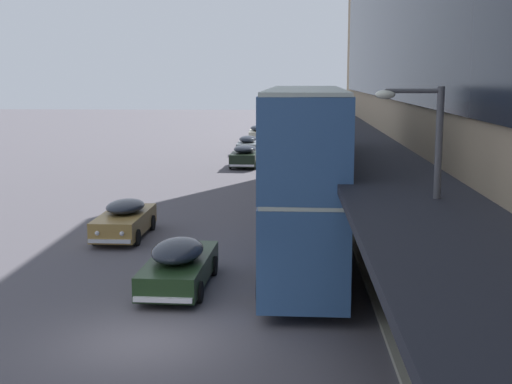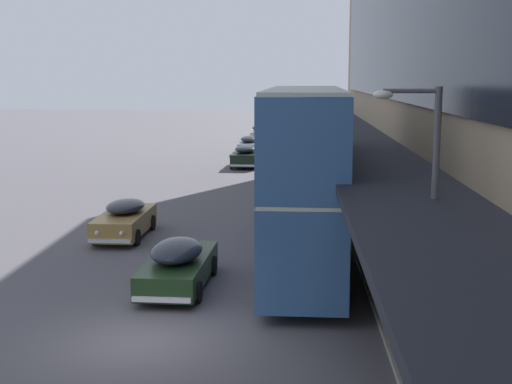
# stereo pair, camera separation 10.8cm
# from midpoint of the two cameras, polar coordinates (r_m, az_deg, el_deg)

# --- Properties ---
(ground) EXTENTS (240.00, 240.00, 0.00)m
(ground) POSITION_cam_midpoint_polar(r_m,az_deg,el_deg) (18.28, -9.18, -11.77)
(ground) COLOR #524E55
(transit_bus_kerbside_front) EXTENTS (2.81, 10.24, 3.29)m
(transit_bus_kerbside_front) POSITION_cam_midpoint_polar(r_m,az_deg,el_deg) (69.87, 3.10, 5.50)
(transit_bus_kerbside_front) COLOR beige
(transit_bus_kerbside_front) RESTS_ON ground
(transit_bus_kerbside_rear) EXTENTS (2.88, 11.21, 6.12)m
(transit_bus_kerbside_rear) POSITION_cam_midpoint_polar(r_m,az_deg,el_deg) (23.52, 3.80, 1.38)
(transit_bus_kerbside_rear) COLOR #365E95
(transit_bus_kerbside_rear) RESTS_ON ground
(sedan_lead_mid) EXTENTS (1.86, 4.86, 1.49)m
(sedan_lead_mid) POSITION_cam_midpoint_polar(r_m,az_deg,el_deg) (60.65, -0.69, 3.84)
(sedan_lead_mid) COLOR gray
(sedan_lead_mid) RESTS_ON ground
(sedan_lead_near) EXTENTS (2.06, 4.94, 1.54)m
(sedan_lead_near) POSITION_cam_midpoint_polar(r_m,az_deg,el_deg) (72.64, 0.15, 4.77)
(sedan_lead_near) COLOR beige
(sedan_lead_near) RESTS_ON ground
(sedan_second_mid) EXTENTS (1.91, 4.76, 1.50)m
(sedan_second_mid) POSITION_cam_midpoint_polar(r_m,az_deg,el_deg) (29.57, -10.56, -2.13)
(sedan_second_mid) COLOR olive
(sedan_second_mid) RESTS_ON ground
(sedan_far_back) EXTENTS (1.85, 4.24, 1.55)m
(sedan_far_back) POSITION_cam_midpoint_polar(r_m,az_deg,el_deg) (40.78, 3.83, 1.17)
(sedan_far_back) COLOR olive
(sedan_far_back) RESTS_ON ground
(sedan_trailing_near) EXTENTS (2.13, 4.50, 1.59)m
(sedan_trailing_near) POSITION_cam_midpoint_polar(r_m,az_deg,el_deg) (51.30, -0.93, 2.89)
(sedan_trailing_near) COLOR black
(sedan_trailing_near) RESTS_ON ground
(sedan_oncoming_rear) EXTENTS (2.05, 5.03, 1.56)m
(sedan_oncoming_rear) POSITION_cam_midpoint_polar(r_m,az_deg,el_deg) (22.30, -6.32, -5.74)
(sedan_oncoming_rear) COLOR #1B3119
(sedan_oncoming_rear) RESTS_ON ground
(pedestrian_at_kerb) EXTENTS (0.33, 0.61, 1.86)m
(pedestrian_at_kerb) POSITION_cam_midpoint_polar(r_m,az_deg,el_deg) (18.53, 15.94, -7.87)
(pedestrian_at_kerb) COLOR #332D17
(pedestrian_at_kerb) RESTS_ON sidewalk_kerb
(street_lamp) EXTENTS (1.50, 0.28, 6.16)m
(street_lamp) POSITION_cam_midpoint_polar(r_m,az_deg,el_deg) (16.25, 13.41, -0.72)
(street_lamp) COLOR #4C4C51
(street_lamp) RESTS_ON sidewalk_kerb
(fire_hydrant) EXTENTS (0.20, 0.40, 0.70)m
(fire_hydrant) POSITION_cam_midpoint_polar(r_m,az_deg,el_deg) (30.83, 7.64, -2.07)
(fire_hydrant) COLOR red
(fire_hydrant) RESTS_ON sidewalk_kerb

